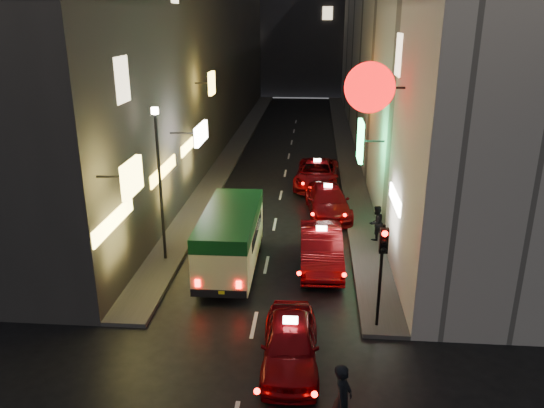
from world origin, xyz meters
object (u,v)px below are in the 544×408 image
(minibus, at_px, (231,233))
(traffic_light, at_px, (382,255))
(taxi_near, at_px, (290,340))
(pedestrian_crossing, at_px, (343,394))
(lamp_post, at_px, (160,175))

(minibus, height_order, traffic_light, traffic_light)
(taxi_near, bearing_deg, minibus, 113.95)
(minibus, xyz_separation_m, taxi_near, (2.64, -5.94, -0.77))
(minibus, xyz_separation_m, pedestrian_crossing, (4.02, -8.46, -0.52))
(minibus, distance_m, lamp_post, 3.60)
(minibus, distance_m, taxi_near, 6.54)
(taxi_near, relative_size, traffic_light, 1.46)
(minibus, relative_size, lamp_post, 0.93)
(taxi_near, height_order, pedestrian_crossing, pedestrian_crossing)
(minibus, height_order, lamp_post, lamp_post)
(traffic_light, distance_m, lamp_post, 9.42)
(taxi_near, bearing_deg, traffic_light, 35.64)
(taxi_near, relative_size, lamp_post, 0.82)
(minibus, relative_size, pedestrian_crossing, 2.75)
(minibus, xyz_separation_m, lamp_post, (-2.84, 0.54, 2.15))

